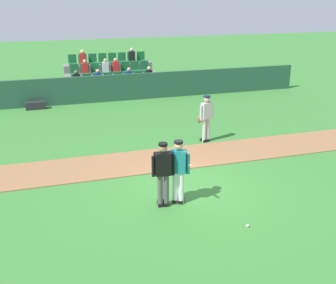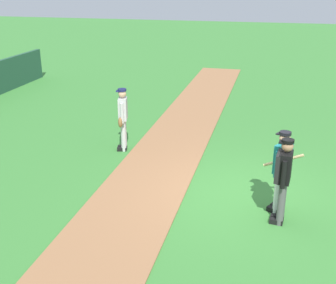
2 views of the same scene
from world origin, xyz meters
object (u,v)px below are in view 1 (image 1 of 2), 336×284
umpire_home_plate (163,171)px  equipment_bag (36,105)px  batter_teal_jersey (179,170)px  runner_grey_jersey (206,117)px  baseball (247,226)px

umpire_home_plate → equipment_bag: (-3.13, 10.86, -0.82)m
batter_teal_jersey → equipment_bag: size_ratio=1.96×
runner_grey_jersey → batter_teal_jersey: bearing=-120.3°
runner_grey_jersey → equipment_bag: 8.98m
batter_teal_jersey → baseball: (1.20, -1.62, -0.93)m
baseball → equipment_bag: size_ratio=0.08×
batter_teal_jersey → runner_grey_jersey: 4.90m
umpire_home_plate → baseball: size_ratio=23.78×
baseball → equipment_bag: 13.34m
runner_grey_jersey → equipment_bag: runner_grey_jersey is taller
umpire_home_plate → equipment_bag: bearing=106.1°
baseball → equipment_bag: (-4.76, 12.46, 0.14)m
runner_grey_jersey → equipment_bag: (-6.03, 6.61, -0.78)m
batter_teal_jersey → baseball: bearing=-53.5°
batter_teal_jersey → umpire_home_plate: size_ratio=1.00×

